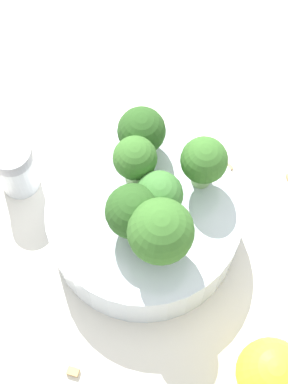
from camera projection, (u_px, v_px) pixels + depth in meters
name	position (u px, v px, depth m)	size (l,w,h in m)	color
ground_plane	(144.00, 233.00, 0.58)	(3.00, 3.00, 0.00)	silver
bowl	(144.00, 221.00, 0.56)	(0.17, 0.17, 0.05)	silver
broccoli_floret_0	(147.00, 131.00, 0.54)	(0.04, 0.04, 0.05)	#8EB770
broccoli_floret_1	(159.00, 197.00, 0.51)	(0.04, 0.04, 0.05)	#8EB770
broccoli_floret_2	(133.00, 212.00, 0.50)	(0.04, 0.04, 0.05)	#7A9E5B
broccoli_floret_3	(135.00, 160.00, 0.52)	(0.04, 0.04, 0.05)	#8EB770
broccoli_floret_4	(161.00, 232.00, 0.48)	(0.05, 0.05, 0.07)	#84AD66
broccoli_floret_5	(204.00, 162.00, 0.52)	(0.04, 0.04, 0.05)	#8EB770
pepper_shaker	(15.00, 167.00, 0.58)	(0.04, 0.04, 0.06)	silver
lemon_wedge	(271.00, 373.00, 0.50)	(0.06, 0.06, 0.06)	yellow
almond_crumb_0	(73.00, 371.00, 0.52)	(0.01, 0.01, 0.01)	tan
almond_crumb_1	(229.00, 166.00, 0.61)	(0.01, 0.00, 0.01)	tan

